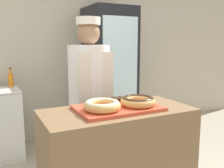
# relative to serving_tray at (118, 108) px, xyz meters

# --- Properties ---
(wall_back) EXTENTS (8.00, 0.06, 2.70)m
(wall_back) POSITION_rel_serving_tray_xyz_m (0.00, 2.13, 0.40)
(wall_back) COLOR #BCB29E
(wall_back) RESTS_ON ground_plane
(display_counter) EXTENTS (1.14, 0.55, 0.94)m
(display_counter) POSITION_rel_serving_tray_xyz_m (0.00, 0.00, -0.48)
(display_counter) COLOR brown
(display_counter) RESTS_ON ground_plane
(serving_tray) EXTENTS (0.62, 0.41, 0.02)m
(serving_tray) POSITION_rel_serving_tray_xyz_m (0.00, 0.00, 0.00)
(serving_tray) COLOR #D84C33
(serving_tray) RESTS_ON display_counter
(donut_light_glaze) EXTENTS (0.27, 0.27, 0.07)m
(donut_light_glaze) POSITION_rel_serving_tray_xyz_m (-0.15, -0.04, 0.05)
(donut_light_glaze) COLOR tan
(donut_light_glaze) RESTS_ON serving_tray
(donut_chocolate_glaze) EXTENTS (0.27, 0.27, 0.07)m
(donut_chocolate_glaze) POSITION_rel_serving_tray_xyz_m (0.15, -0.04, 0.05)
(donut_chocolate_glaze) COLOR tan
(donut_chocolate_glaze) RESTS_ON serving_tray
(brownie_back_left) EXTENTS (0.09, 0.09, 0.03)m
(brownie_back_left) POSITION_rel_serving_tray_xyz_m (-0.08, 0.14, 0.03)
(brownie_back_left) COLOR black
(brownie_back_left) RESTS_ON serving_tray
(brownie_back_right) EXTENTS (0.09, 0.09, 0.03)m
(brownie_back_right) POSITION_rel_serving_tray_xyz_m (0.08, 0.14, 0.03)
(brownie_back_right) COLOR black
(brownie_back_right) RESTS_ON serving_tray
(baker_person) EXTENTS (0.40, 0.40, 1.68)m
(baker_person) POSITION_rel_serving_tray_xyz_m (0.02, 0.64, -0.08)
(baker_person) COLOR #4C4C51
(baker_person) RESTS_ON ground_plane
(beverage_fridge) EXTENTS (0.64, 0.70, 1.95)m
(beverage_fridge) POSITION_rel_serving_tray_xyz_m (0.77, 1.72, 0.02)
(beverage_fridge) COLOR black
(beverage_fridge) RESTS_ON ground_plane
(bottle_orange) EXTENTS (0.07, 0.07, 0.25)m
(bottle_orange) POSITION_rel_serving_tray_xyz_m (-0.60, 1.88, 0.01)
(bottle_orange) COLOR orange
(bottle_orange) RESTS_ON chest_freezer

